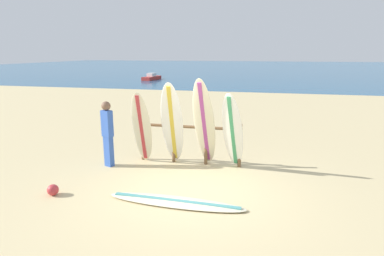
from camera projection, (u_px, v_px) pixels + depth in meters
The scene contains 11 objects.
ground_plane at pixel (190, 189), 7.17m from camera, with size 120.00×120.00×0.00m, color #CCB784.
ocean_water at pixel (258, 67), 62.18m from camera, with size 120.00×80.00×0.01m, color #1E5984.
surfboard_rack at pixel (190, 137), 8.71m from camera, with size 2.83×0.09×1.17m.
surfboard_leaning_far_left at pixel (142, 128), 8.56m from camera, with size 0.57×0.72×2.02m.
surfboard_leaning_left at pixel (172, 125), 8.33m from camera, with size 0.69×1.14×2.31m.
surfboard_leaning_center_left at pixel (204, 124), 8.18m from camera, with size 0.63×1.15×2.42m.
surfboard_leaning_center at pixel (233, 132), 8.05m from camera, with size 0.68×1.03×2.08m.
surfboard_lying_on_sand at pixel (176, 202), 6.50m from camera, with size 2.89×0.62×0.08m.
beachgoer_standing at pixel (108, 131), 8.42m from camera, with size 0.33×0.27×1.75m.
small_boat_offshore at pixel (152, 77), 34.93m from camera, with size 1.26×3.14×0.71m.
beach_ball at pixel (53, 190), 6.85m from camera, with size 0.24×0.24×0.24m, color #B73338.
Camera 1 is at (1.52, -6.48, 3.00)m, focal length 30.00 mm.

